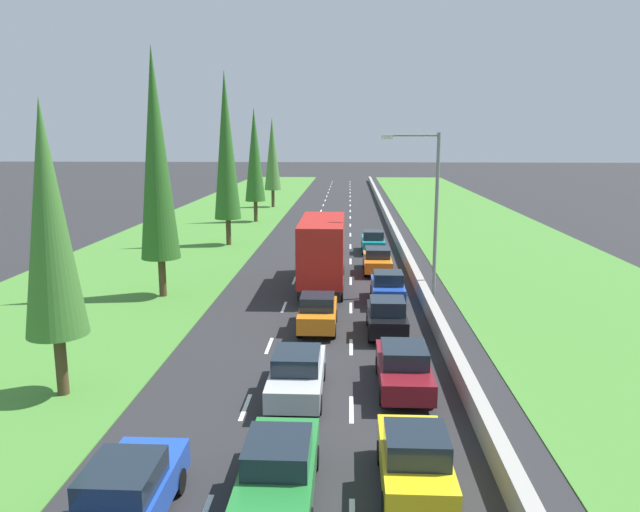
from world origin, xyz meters
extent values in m
plane|color=#28282B|center=(0.00, 60.00, 0.00)|extent=(300.00, 300.00, 0.00)
cube|color=#478433|center=(-12.65, 60.00, 0.02)|extent=(14.00, 140.00, 0.04)
cube|color=#478433|center=(14.35, 60.00, 0.02)|extent=(14.00, 140.00, 0.04)
cube|color=#9E9B93|center=(5.70, 60.00, 0.42)|extent=(0.44, 120.00, 0.85)
cube|color=white|center=(-1.75, 15.00, 0.01)|extent=(0.14, 2.00, 0.01)
cube|color=white|center=(-1.75, 21.00, 0.01)|extent=(0.14, 2.00, 0.01)
cube|color=white|center=(-1.75, 27.00, 0.01)|extent=(0.14, 2.00, 0.01)
cube|color=white|center=(-1.75, 33.00, 0.01)|extent=(0.14, 2.00, 0.01)
cube|color=white|center=(-1.75, 39.00, 0.01)|extent=(0.14, 2.00, 0.01)
cube|color=white|center=(-1.75, 45.00, 0.01)|extent=(0.14, 2.00, 0.01)
cube|color=white|center=(-1.75, 51.00, 0.01)|extent=(0.14, 2.00, 0.01)
cube|color=white|center=(-1.75, 57.00, 0.01)|extent=(0.14, 2.00, 0.01)
cube|color=white|center=(-1.75, 63.00, 0.01)|extent=(0.14, 2.00, 0.01)
cube|color=white|center=(-1.75, 69.00, 0.01)|extent=(0.14, 2.00, 0.01)
cube|color=white|center=(-1.75, 75.00, 0.01)|extent=(0.14, 2.00, 0.01)
cube|color=white|center=(-1.75, 81.00, 0.01)|extent=(0.14, 2.00, 0.01)
cube|color=white|center=(-1.75, 87.00, 0.01)|extent=(0.14, 2.00, 0.01)
cube|color=white|center=(-1.75, 93.00, 0.01)|extent=(0.14, 2.00, 0.01)
cube|color=white|center=(-1.75, 99.00, 0.01)|extent=(0.14, 2.00, 0.01)
cube|color=white|center=(-1.75, 105.00, 0.01)|extent=(0.14, 2.00, 0.01)
cube|color=white|center=(-1.75, 111.00, 0.01)|extent=(0.14, 2.00, 0.01)
cube|color=white|center=(-1.75, 117.00, 0.01)|extent=(0.14, 2.00, 0.01)
cube|color=white|center=(1.75, 15.00, 0.01)|extent=(0.14, 2.00, 0.01)
cube|color=white|center=(1.75, 21.00, 0.01)|extent=(0.14, 2.00, 0.01)
cube|color=white|center=(1.75, 27.00, 0.01)|extent=(0.14, 2.00, 0.01)
cube|color=white|center=(1.75, 33.00, 0.01)|extent=(0.14, 2.00, 0.01)
cube|color=white|center=(1.75, 39.00, 0.01)|extent=(0.14, 2.00, 0.01)
cube|color=white|center=(1.75, 45.00, 0.01)|extent=(0.14, 2.00, 0.01)
cube|color=white|center=(1.75, 51.00, 0.01)|extent=(0.14, 2.00, 0.01)
cube|color=white|center=(1.75, 57.00, 0.01)|extent=(0.14, 2.00, 0.01)
cube|color=white|center=(1.75, 63.00, 0.01)|extent=(0.14, 2.00, 0.01)
cube|color=white|center=(1.75, 69.00, 0.01)|extent=(0.14, 2.00, 0.01)
cube|color=white|center=(1.75, 75.00, 0.01)|extent=(0.14, 2.00, 0.01)
cube|color=white|center=(1.75, 81.00, 0.01)|extent=(0.14, 2.00, 0.01)
cube|color=white|center=(1.75, 87.00, 0.01)|extent=(0.14, 2.00, 0.01)
cube|color=white|center=(1.75, 93.00, 0.01)|extent=(0.14, 2.00, 0.01)
cube|color=white|center=(1.75, 99.00, 0.01)|extent=(0.14, 2.00, 0.01)
cube|color=white|center=(1.75, 105.00, 0.01)|extent=(0.14, 2.00, 0.01)
cube|color=white|center=(1.75, 111.00, 0.01)|extent=(0.14, 2.00, 0.01)
cube|color=white|center=(1.75, 117.00, 0.01)|extent=(0.14, 2.00, 0.01)
cube|color=yellow|center=(3.31, 10.51, 0.70)|extent=(1.68, 3.90, 0.76)
cube|color=#19232D|center=(3.31, 10.21, 1.40)|extent=(1.52, 1.60, 0.64)
cylinder|color=black|center=(2.55, 11.72, 0.32)|extent=(0.22, 0.64, 0.64)
cylinder|color=black|center=(4.07, 11.72, 0.32)|extent=(0.22, 0.64, 0.64)
cylinder|color=black|center=(2.55, 9.30, 0.32)|extent=(0.22, 0.64, 0.64)
cylinder|color=black|center=(4.07, 9.30, 0.32)|extent=(0.22, 0.64, 0.64)
cube|color=#237A33|center=(-0.05, 9.97, 0.68)|extent=(1.76, 4.50, 0.72)
cube|color=#19232D|center=(-0.05, 9.82, 1.34)|extent=(1.56, 1.90, 0.60)
cylinder|color=black|center=(-0.85, 11.36, 0.32)|extent=(0.22, 0.64, 0.64)
cylinder|color=black|center=(0.75, 11.36, 0.32)|extent=(0.22, 0.64, 0.64)
cube|color=maroon|center=(3.58, 16.78, 0.68)|extent=(1.76, 4.50, 0.72)
cube|color=#19232D|center=(3.58, 16.63, 1.34)|extent=(1.56, 1.90, 0.60)
cylinder|color=black|center=(2.78, 18.18, 0.32)|extent=(0.22, 0.64, 0.64)
cylinder|color=black|center=(4.38, 18.18, 0.32)|extent=(0.22, 0.64, 0.64)
cylinder|color=black|center=(2.78, 15.39, 0.32)|extent=(0.22, 0.64, 0.64)
cylinder|color=black|center=(4.38, 15.39, 0.32)|extent=(0.22, 0.64, 0.64)
cube|color=black|center=(3.35, 22.84, 0.70)|extent=(1.68, 3.90, 0.76)
cube|color=#19232D|center=(3.35, 22.54, 1.40)|extent=(1.52, 1.60, 0.64)
cylinder|color=black|center=(2.59, 24.05, 0.32)|extent=(0.22, 0.64, 0.64)
cylinder|color=black|center=(4.11, 24.05, 0.32)|extent=(0.22, 0.64, 0.64)
cylinder|color=black|center=(2.59, 21.63, 0.32)|extent=(0.22, 0.64, 0.64)
cylinder|color=black|center=(4.11, 21.63, 0.32)|extent=(0.22, 0.64, 0.64)
cube|color=#1E47B7|center=(3.72, 28.29, 0.70)|extent=(1.68, 3.90, 0.76)
cube|color=#19232D|center=(3.72, 27.99, 1.40)|extent=(1.52, 1.60, 0.64)
cylinder|color=black|center=(2.96, 29.50, 0.32)|extent=(0.22, 0.64, 0.64)
cylinder|color=black|center=(4.48, 29.50, 0.32)|extent=(0.22, 0.64, 0.64)
cylinder|color=black|center=(2.96, 27.08, 0.32)|extent=(0.22, 0.64, 0.64)
cylinder|color=black|center=(4.48, 27.08, 0.32)|extent=(0.22, 0.64, 0.64)
cube|color=#1E47B7|center=(-3.38, 8.66, 0.68)|extent=(1.76, 4.50, 0.72)
cube|color=#19232D|center=(-3.38, 8.51, 1.34)|extent=(1.56, 1.90, 0.60)
cylinder|color=black|center=(-4.18, 10.06, 0.32)|extent=(0.22, 0.64, 0.64)
cylinder|color=black|center=(-2.58, 10.06, 0.32)|extent=(0.22, 0.64, 0.64)
cube|color=orange|center=(3.50, 35.66, 0.68)|extent=(1.76, 4.50, 0.72)
cube|color=#19232D|center=(3.50, 35.51, 1.34)|extent=(1.56, 1.90, 0.60)
cylinder|color=black|center=(2.70, 37.05, 0.32)|extent=(0.22, 0.64, 0.64)
cylinder|color=black|center=(4.30, 37.05, 0.32)|extent=(0.22, 0.64, 0.64)
cylinder|color=black|center=(2.70, 34.26, 0.32)|extent=(0.22, 0.64, 0.64)
cylinder|color=black|center=(4.30, 34.26, 0.32)|extent=(0.22, 0.64, 0.64)
cube|color=silver|center=(-0.12, 16.05, 0.68)|extent=(1.76, 4.50, 0.72)
cube|color=#19232D|center=(-0.12, 15.90, 1.34)|extent=(1.56, 1.90, 0.60)
cylinder|color=black|center=(-0.92, 17.45, 0.32)|extent=(0.22, 0.64, 0.64)
cylinder|color=black|center=(0.68, 17.45, 0.32)|extent=(0.22, 0.64, 0.64)
cylinder|color=black|center=(-0.92, 14.66, 0.32)|extent=(0.22, 0.64, 0.64)
cylinder|color=black|center=(0.68, 14.66, 0.32)|extent=(0.22, 0.64, 0.64)
cube|color=orange|center=(0.21, 23.38, 0.70)|extent=(1.68, 3.90, 0.76)
cube|color=#19232D|center=(0.21, 23.08, 1.40)|extent=(1.52, 1.60, 0.64)
cylinder|color=black|center=(-0.55, 24.59, 0.32)|extent=(0.22, 0.64, 0.64)
cylinder|color=black|center=(0.97, 24.59, 0.32)|extent=(0.22, 0.64, 0.64)
cylinder|color=black|center=(-0.55, 22.17, 0.32)|extent=(0.22, 0.64, 0.64)
cylinder|color=black|center=(0.97, 22.17, 0.32)|extent=(0.22, 0.64, 0.64)
cube|color=teal|center=(3.48, 42.63, 0.70)|extent=(1.68, 3.90, 0.76)
cube|color=#19232D|center=(3.48, 42.33, 1.40)|extent=(1.52, 1.60, 0.64)
cylinder|color=black|center=(2.72, 43.83, 0.32)|extent=(0.22, 0.64, 0.64)
cylinder|color=black|center=(4.24, 43.83, 0.32)|extent=(0.22, 0.64, 0.64)
cylinder|color=black|center=(2.72, 41.42, 0.32)|extent=(0.22, 0.64, 0.64)
cylinder|color=black|center=(4.24, 41.42, 0.32)|extent=(0.22, 0.64, 0.64)
cube|color=black|center=(0.10, 31.54, 0.60)|extent=(2.20, 9.40, 0.56)
cube|color=red|center=(0.10, 35.14, 2.13)|extent=(2.40, 2.20, 2.50)
cube|color=#B21E19|center=(0.10, 30.44, 2.53)|extent=(2.44, 7.20, 3.30)
cylinder|color=black|center=(-1.02, 34.84, 0.32)|extent=(0.22, 0.64, 0.64)
cylinder|color=black|center=(1.22, 34.84, 0.32)|extent=(0.22, 0.64, 0.64)
cylinder|color=black|center=(-1.02, 29.36, 0.32)|extent=(0.22, 0.64, 0.64)
cylinder|color=black|center=(1.22, 29.36, 0.32)|extent=(0.22, 0.64, 0.64)
cylinder|color=black|center=(-1.02, 28.28, 0.32)|extent=(0.22, 0.64, 0.64)
cylinder|color=black|center=(1.22, 28.28, 0.32)|extent=(0.22, 0.64, 0.64)
cylinder|color=#4C3823|center=(-8.20, 15.69, 1.10)|extent=(0.39, 0.39, 2.20)
cone|color=#3D752D|center=(-8.20, 15.69, 6.12)|extent=(2.05, 2.05, 7.84)
cylinder|color=#4C3823|center=(-8.73, 28.82, 1.10)|extent=(0.41, 0.41, 2.20)
cone|color=#2D6623|center=(-8.73, 28.82, 7.86)|extent=(2.14, 2.14, 11.33)
cylinder|color=#4C3823|center=(-8.26, 45.21, 1.10)|extent=(0.41, 0.41, 2.20)
cone|color=#2D6623|center=(-8.26, 45.21, 8.09)|extent=(2.15, 2.15, 11.77)
cylinder|color=#4C3823|center=(-8.14, 59.08, 1.10)|extent=(0.40, 0.40, 2.20)
cone|color=#2D6623|center=(-8.14, 59.08, 6.95)|extent=(2.09, 2.09, 9.49)
cylinder|color=#4C3823|center=(-8.00, 72.57, 1.10)|extent=(0.40, 0.40, 2.20)
cone|color=#4C7F38|center=(-8.00, 72.57, 6.67)|extent=(2.08, 2.08, 8.94)
cylinder|color=gray|center=(6.43, 30.08, 4.50)|extent=(0.20, 0.20, 9.00)
cylinder|color=gray|center=(5.03, 30.08, 8.85)|extent=(2.80, 0.12, 0.12)
cube|color=silver|center=(3.63, 30.08, 8.75)|extent=(0.60, 0.28, 0.20)
camera|label=1|loc=(1.61, -3.52, 8.79)|focal=34.05mm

